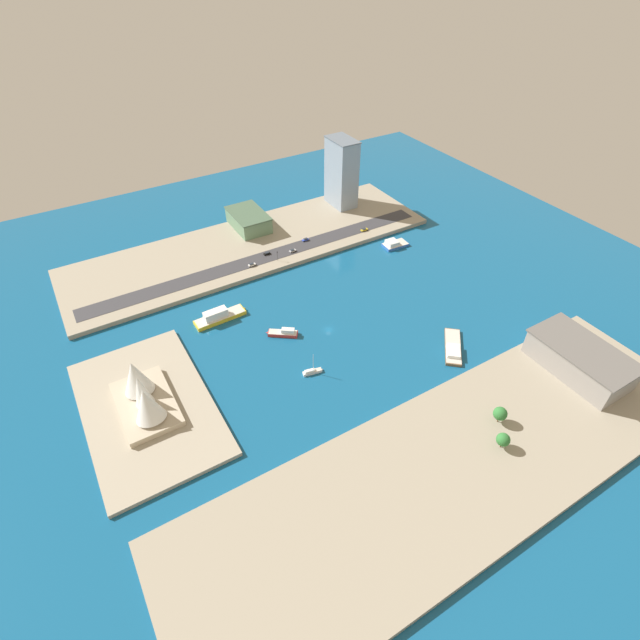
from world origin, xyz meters
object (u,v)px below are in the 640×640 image
barge_flat_brown (453,348)px  hatchback_blue (305,240)px  opera_landmark (143,394)px  catamaran_blue (394,244)px  tower_tall_glass (341,173)px  ferry_yellow_fast (219,316)px  van_white (252,265)px  sailboat_small_white (312,371)px  suv_black (267,253)px  carpark_squat_concrete (580,359)px  terminal_long_green (249,220)px  taxi_yellow_cab (364,230)px  traffic_light_waterfront (277,254)px  sedan_silver (293,251)px  tugboat_red (284,333)px

barge_flat_brown → hatchback_blue: hatchback_blue is taller
barge_flat_brown → opera_landmark: size_ratio=0.66×
catamaran_blue → tower_tall_glass: bearing=0.4°
barge_flat_brown → ferry_yellow_fast: bearing=48.3°
ferry_yellow_fast → van_white: (34.52, -35.71, 1.34)m
sailboat_small_white → catamaran_blue: sailboat_small_white is taller
suv_black → van_white: bearing=116.7°
carpark_squat_concrete → sailboat_small_white: bearing=59.1°
ferry_yellow_fast → hatchback_blue: bearing=-61.1°
carpark_squat_concrete → terminal_long_green: bearing=20.6°
taxi_yellow_cab → suv_black: bearing=84.3°
ferry_yellow_fast → opera_landmark: (-41.55, 50.82, 7.39)m
barge_flat_brown → taxi_yellow_cab: taxi_yellow_cab is taller
tower_tall_glass → opera_landmark: 214.56m
barge_flat_brown → suv_black: (124.39, 43.65, 2.42)m
sailboat_small_white → traffic_light_waterfront: size_ratio=1.88×
terminal_long_green → taxi_yellow_cab: size_ratio=6.76×
sedan_silver → opera_landmark: opera_landmark is taller
taxi_yellow_cab → tugboat_red: bearing=123.7°
catamaran_blue → traffic_light_waterfront: bearing=74.7°
ferry_yellow_fast → sedan_silver: ferry_yellow_fast is taller
terminal_long_green → carpark_squat_concrete: bearing=-159.4°
terminal_long_green → taxi_yellow_cab: 79.57m
barge_flat_brown → sedan_silver: sedan_silver is taller
terminal_long_green → tugboat_red: bearing=164.6°
ferry_yellow_fast → van_white: 49.69m
carpark_squat_concrete → sedan_silver: bearing=22.4°
taxi_yellow_cab → traffic_light_waterfront: size_ratio=0.76×
van_white → opera_landmark: bearing=131.3°
van_white → taxi_yellow_cab: bearing=-90.1°
barge_flat_brown → catamaran_blue: (94.27, -35.01, 0.53)m
ferry_yellow_fast → opera_landmark: bearing=129.3°
suv_black → taxi_yellow_cab: 70.76m
ferry_yellow_fast → tower_tall_glass: tower_tall_glass is taller
carpark_squat_concrete → traffic_light_waterfront: 176.13m
carpark_squat_concrete → ferry_yellow_fast: bearing=46.4°
barge_flat_brown → van_white: van_white is taller
tugboat_red → hatchback_blue: (72.71, -54.39, 2.15)m
terminal_long_green → ferry_yellow_fast: bearing=145.6°
barge_flat_brown → traffic_light_waterfront: 122.15m
taxi_yellow_cab → traffic_light_waterfront: traffic_light_waterfront is taller
van_white → taxi_yellow_cab: (-0.13, -84.13, -0.05)m
suv_black → traffic_light_waterfront: 10.43m
ferry_yellow_fast → traffic_light_waterfront: (31.98, -52.22, 4.71)m
sailboat_small_white → tower_tall_glass: (136.93, -104.12, 25.84)m
van_white → taxi_yellow_cab: 84.13m
barge_flat_brown → taxi_yellow_cab: 120.42m
tugboat_red → tower_tall_glass: bearing=-44.4°
van_white → traffic_light_waterfront: traffic_light_waterfront is taller
barge_flat_brown → opera_landmark: 149.98m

